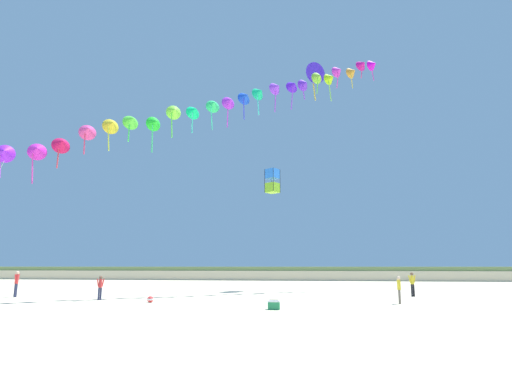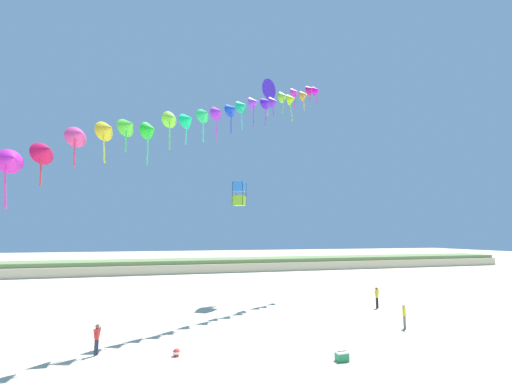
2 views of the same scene
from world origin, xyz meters
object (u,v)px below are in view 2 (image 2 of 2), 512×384
large_kite_low_lead (266,90)px  beach_cooler (342,356)px  person_near_left (404,314)px  large_kite_mid_trail (239,194)px  person_far_left (97,337)px  person_mid_center (377,296)px  beach_ball (176,352)px

large_kite_low_lead → beach_cooler: (-2.44, -19.37, -21.61)m
person_near_left → large_kite_mid_trail: 16.34m
person_far_left → large_kite_mid_trail: size_ratio=0.69×
person_mid_center → large_kite_mid_trail: large_kite_mid_trail is taller
person_far_left → large_kite_mid_trail: bearing=49.1°
person_near_left → beach_ball: bearing=-175.3°
beach_cooler → beach_ball: beach_cooler is taller
person_near_left → person_mid_center: (2.04, 5.76, 0.09)m
person_mid_center → beach_ball: 17.54m
large_kite_low_lead → beach_ball: size_ratio=11.32×
person_far_left → large_kite_low_lead: large_kite_low_lead is taller
person_near_left → person_mid_center: 6.11m
large_kite_mid_trail → beach_ball: (-5.88, -12.29, -9.41)m
person_near_left → large_kite_mid_trail: size_ratio=0.70×
person_mid_center → beach_cooler: (-8.68, -9.67, -0.74)m
person_near_left → beach_cooler: person_near_left is taller
person_far_left → beach_ball: size_ratio=4.09×
person_mid_center → beach_ball: size_ratio=4.56×
beach_ball → person_mid_center: bearing=23.2°
person_near_left → person_mid_center: bearing=70.5°
large_kite_low_lead → large_kite_mid_trail: bearing=-132.7°
person_mid_center → large_kite_mid_trail: size_ratio=0.77×
person_mid_center → person_far_left: person_mid_center is taller
beach_cooler → large_kite_mid_trail: bearing=95.9°
large_kite_mid_trail → beach_ball: bearing=-115.6°
person_near_left → person_far_left: bearing=-180.0°
person_far_left → beach_ball: (3.78, -1.15, -0.67)m
person_mid_center → large_kite_low_lead: bearing=122.7°
person_near_left → large_kite_low_lead: (-4.20, 15.46, 20.95)m
beach_ball → large_kite_mid_trail: bearing=64.4°
large_kite_low_lead → beach_cooler: 29.12m
beach_ball → large_kite_low_lead: bearing=59.3°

